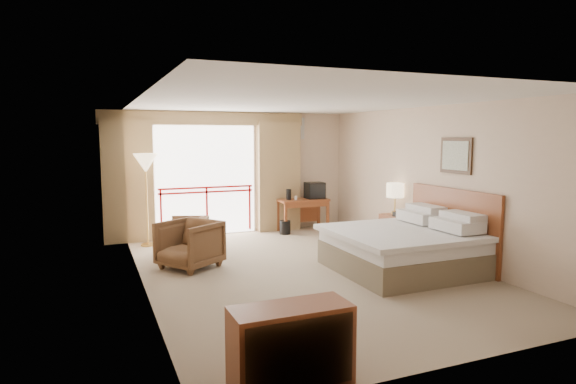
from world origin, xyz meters
name	(u,v)px	position (x,y,z in m)	size (l,w,h in m)	color
floor	(305,271)	(0.00, 0.00, 0.00)	(7.00, 7.00, 0.00)	gray
ceiling	(306,102)	(0.00, 0.00, 2.70)	(7.00, 7.00, 0.00)	white
wall_back	(241,173)	(0.00, 3.50, 1.35)	(5.00, 5.00, 0.00)	beige
wall_front	(463,226)	(0.00, -3.50, 1.35)	(5.00, 5.00, 0.00)	beige
wall_left	(142,195)	(-2.50, 0.00, 1.35)	(7.00, 7.00, 0.00)	beige
wall_right	(432,182)	(2.50, 0.00, 1.35)	(7.00, 7.00, 0.00)	beige
balcony_door	(206,181)	(-0.80, 3.48, 1.20)	(2.40, 2.40, 0.00)	white
balcony_railing	(207,198)	(-0.80, 3.46, 0.81)	(2.09, 0.03, 1.02)	#A50E0E
curtain_left	(128,182)	(-2.45, 3.35, 1.25)	(1.00, 0.26, 2.50)	olive
curtain_right	(278,176)	(0.85, 3.35, 1.25)	(1.00, 0.26, 2.50)	olive
valance	(206,118)	(-0.80, 3.38, 2.55)	(4.40, 0.22, 0.28)	olive
hvac_vent	(294,128)	(1.30, 3.47, 2.35)	(0.50, 0.04, 0.50)	silver
bed	(404,248)	(1.50, -0.60, 0.38)	(2.13, 2.06, 0.97)	brown
headboard	(452,227)	(2.46, -0.60, 0.65)	(0.06, 2.10, 1.30)	maroon
framed_art	(456,156)	(2.47, -0.60, 1.85)	(0.04, 0.72, 0.60)	black
nightstand	(396,231)	(2.36, 0.87, 0.32)	(0.45, 0.53, 0.64)	maroon
table_lamp	(395,191)	(2.36, 0.92, 1.11)	(0.34, 0.34, 0.60)	tan
phone	(399,214)	(2.31, 0.72, 0.68)	(0.19, 0.14, 0.08)	black
desk	(302,206)	(1.32, 3.06, 0.58)	(1.14, 0.55, 0.74)	maroon
tv	(315,190)	(1.62, 3.00, 0.93)	(0.41, 0.33, 0.38)	black
coffee_maker	(289,195)	(0.97, 3.01, 0.86)	(0.11, 0.11, 0.25)	black
cup	(296,198)	(1.12, 2.96, 0.78)	(0.06, 0.06, 0.09)	white
wastebasket	(285,227)	(0.81, 2.85, 0.15)	(0.24, 0.24, 0.30)	black
armchair_far	(188,252)	(-1.51, 1.99, 0.00)	(0.71, 0.73, 0.66)	#4B2F1A
armchair_near	(190,268)	(-1.69, 0.89, 0.00)	(0.85, 0.87, 0.79)	#4B2F1A
side_table	(174,235)	(-1.82, 1.63, 0.41)	(0.55, 0.55, 0.60)	black
book	(173,224)	(-1.82, 1.63, 0.61)	(0.16, 0.21, 0.02)	white
floor_lamp	(146,167)	(-2.14, 2.86, 1.58)	(0.47, 0.47, 1.83)	tan
dresser	(291,345)	(-1.60, -3.22, 0.35)	(1.06, 0.45, 0.71)	maroon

